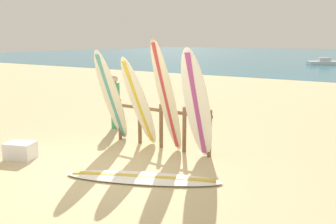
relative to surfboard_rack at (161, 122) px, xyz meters
The scene contains 10 objects.
ground_plane 2.18m from the surfboard_rack, 89.62° to the right, with size 120.00×120.00×0.00m, color #CCB784.
surfboard_rack is the anchor object (origin of this frame).
surfboard_leaning_far_left 1.32m from the surfboard_rack, 160.19° to the right, with size 0.64×1.22×2.30m.
surfboard_leaning_left 0.68m from the surfboard_rack, 133.78° to the right, with size 0.57×1.10×2.16m.
surfboard_leaning_center_left 0.85m from the surfboard_rack, 43.65° to the right, with size 0.60×0.96×2.56m.
surfboard_leaning_center 1.36m from the surfboard_rack, 20.55° to the right, with size 0.57×0.95×2.38m.
surfboard_lying_on_sand 2.04m from the surfboard_rack, 66.48° to the right, with size 2.88×1.70×0.08m.
beachgoer_standing 2.25m from the surfboard_rack, 159.41° to the left, with size 0.25×0.21×1.52m.
small_boat_offshore 31.76m from the surfboard_rack, 92.15° to the left, with size 3.21×2.58×0.71m.
cooler_box 3.13m from the surfboard_rack, 132.64° to the right, with size 0.60×0.40×0.36m, color white.
Camera 1 is at (4.30, -4.40, 2.50)m, focal length 36.71 mm.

